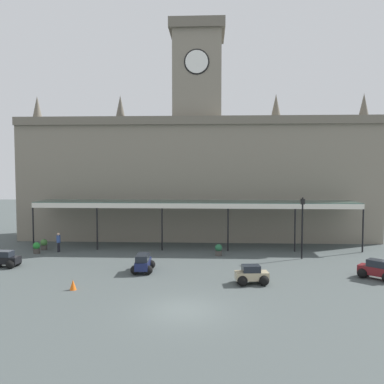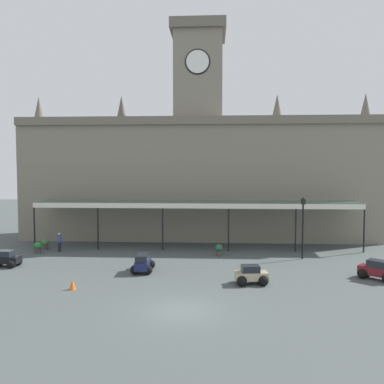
{
  "view_description": "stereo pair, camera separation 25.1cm",
  "coord_description": "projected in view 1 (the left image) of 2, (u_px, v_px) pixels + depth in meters",
  "views": [
    {
      "loc": [
        1.31,
        -19.56,
        7.23
      ],
      "look_at": [
        0.0,
        9.06,
        5.52
      ],
      "focal_mm": 36.64,
      "sensor_mm": 36.0,
      "label": 1
    },
    {
      "loc": [
        1.56,
        -19.55,
        7.23
      ],
      "look_at": [
        0.0,
        9.06,
        5.52
      ],
      "focal_mm": 36.64,
      "sensor_mm": 36.0,
      "label": 2
    }
  ],
  "objects": [
    {
      "name": "entrance_canopy",
      "position": [
        195.0,
        203.0,
        35.58
      ],
      "size": [
        29.22,
        3.26,
        4.26
      ],
      "color": "#38564C",
      "rests_on": "ground"
    },
    {
      "name": "planter_near_kerb",
      "position": [
        219.0,
        250.0,
        32.55
      ],
      "size": [
        0.6,
        0.6,
        0.96
      ],
      "color": "#47423D",
      "rests_on": "ground"
    },
    {
      "name": "car_navy_estate",
      "position": [
        143.0,
        264.0,
        27.44
      ],
      "size": [
        1.58,
        2.27,
        1.27
      ],
      "color": "#19214C",
      "rests_on": "ground"
    },
    {
      "name": "planter_forecourt_centre",
      "position": [
        37.0,
        248.0,
        33.39
      ],
      "size": [
        0.6,
        0.6,
        0.96
      ],
      "color": "#47423D",
      "rests_on": "ground"
    },
    {
      "name": "station_building",
      "position": [
        197.0,
        171.0,
        40.85
      ],
      "size": [
        35.83,
        6.46,
        21.8
      ],
      "color": "gray",
      "rests_on": "ground"
    },
    {
      "name": "pedestrian_beside_cars",
      "position": [
        59.0,
        242.0,
        33.97
      ],
      "size": [
        0.34,
        0.39,
        1.67
      ],
      "color": "black",
      "rests_on": "ground"
    },
    {
      "name": "ground_plane",
      "position": [
        184.0,
        310.0,
        20.0
      ],
      "size": [
        140.0,
        140.0,
        0.0
      ],
      "primitive_type": "plane",
      "color": "#464E4D"
    },
    {
      "name": "victorian_lamppost",
      "position": [
        302.0,
        221.0,
        31.25
      ],
      "size": [
        0.3,
        0.3,
        4.97
      ],
      "color": "black",
      "rests_on": "ground"
    },
    {
      "name": "car_black_sedan",
      "position": [
        5.0,
        260.0,
        28.81
      ],
      "size": [
        2.11,
        1.62,
        1.19
      ],
      "color": "black",
      "rests_on": "ground"
    },
    {
      "name": "car_maroon_estate",
      "position": [
        378.0,
        271.0,
        25.61
      ],
      "size": [
        2.4,
        2.34,
        1.27
      ],
      "color": "maroon",
      "rests_on": "ground"
    },
    {
      "name": "planter_by_canopy",
      "position": [
        44.0,
        244.0,
        34.86
      ],
      "size": [
        0.6,
        0.6,
        0.96
      ],
      "color": "#47423D",
      "rests_on": "ground"
    },
    {
      "name": "car_beige_sedan",
      "position": [
        252.0,
        276.0,
        24.56
      ],
      "size": [
        2.13,
        1.66,
        1.19
      ],
      "color": "tan",
      "rests_on": "ground"
    },
    {
      "name": "traffic_cone",
      "position": [
        73.0,
        285.0,
        23.36
      ],
      "size": [
        0.4,
        0.4,
        0.61
      ],
      "primitive_type": "cone",
      "color": "orange",
      "rests_on": "ground"
    }
  ]
}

